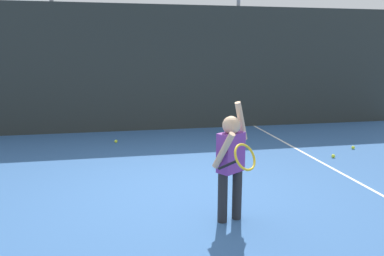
{
  "coord_description": "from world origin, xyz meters",
  "views": [
    {
      "loc": [
        -0.75,
        -4.87,
        1.88
      ],
      "look_at": [
        0.21,
        0.05,
        0.85
      ],
      "focal_mm": 34.54,
      "sensor_mm": 36.0,
      "label": 1
    }
  ],
  "objects_px": {
    "tennis_player": "(231,159)",
    "tennis_ball_4": "(353,147)",
    "tennis_ball_0": "(333,156)",
    "tennis_ball_1": "(116,141)",
    "tennis_ball_3": "(229,153)"
  },
  "relations": [
    {
      "from": "tennis_ball_1",
      "to": "tennis_ball_4",
      "type": "distance_m",
      "value": 4.83
    },
    {
      "from": "tennis_player",
      "to": "tennis_ball_3",
      "type": "height_order",
      "value": "tennis_player"
    },
    {
      "from": "tennis_player",
      "to": "tennis_ball_0",
      "type": "height_order",
      "value": "tennis_player"
    },
    {
      "from": "tennis_ball_3",
      "to": "tennis_ball_1",
      "type": "bearing_deg",
      "value": 147.4
    },
    {
      "from": "tennis_player",
      "to": "tennis_ball_4",
      "type": "height_order",
      "value": "tennis_player"
    },
    {
      "from": "tennis_player",
      "to": "tennis_ball_4",
      "type": "relative_size",
      "value": 20.46
    },
    {
      "from": "tennis_ball_0",
      "to": "tennis_ball_4",
      "type": "relative_size",
      "value": 1.0
    },
    {
      "from": "tennis_player",
      "to": "tennis_ball_1",
      "type": "xyz_separation_m",
      "value": [
        -1.3,
        4.01,
        -0.69
      ]
    },
    {
      "from": "tennis_ball_0",
      "to": "tennis_ball_1",
      "type": "relative_size",
      "value": 1.0
    },
    {
      "from": "tennis_player",
      "to": "tennis_ball_1",
      "type": "height_order",
      "value": "tennis_player"
    },
    {
      "from": "tennis_ball_0",
      "to": "tennis_ball_1",
      "type": "bearing_deg",
      "value": 153.82
    },
    {
      "from": "tennis_player",
      "to": "tennis_ball_0",
      "type": "relative_size",
      "value": 20.46
    },
    {
      "from": "tennis_player",
      "to": "tennis_ball_3",
      "type": "relative_size",
      "value": 20.46
    },
    {
      "from": "tennis_player",
      "to": "tennis_ball_0",
      "type": "distance_m",
      "value": 3.4
    },
    {
      "from": "tennis_ball_4",
      "to": "tennis_ball_3",
      "type": "bearing_deg",
      "value": 177.94
    }
  ]
}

